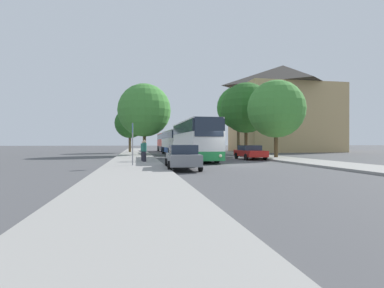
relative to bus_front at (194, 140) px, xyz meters
name	(u,v)px	position (x,y,z in m)	size (l,w,h in m)	color
ground_plane	(232,165)	(1.57, -6.30, -1.89)	(300.00, 300.00, 0.00)	#4C4C4F
sidewalk_left	(134,165)	(-5.43, -6.30, -1.82)	(4.00, 120.00, 0.15)	gray
sidewalk_right	(318,163)	(8.57, -6.30, -1.82)	(4.00, 120.00, 0.15)	gray
building_right_background	(283,108)	(21.38, 23.95, 6.07)	(16.77, 13.79, 15.92)	tan
bus_front	(194,140)	(0.00, 0.00, 0.00)	(2.76, 11.98, 3.56)	#238942
bus_middle	(175,142)	(0.13, 14.65, -0.13)	(3.13, 10.83, 3.30)	#2D519E
bus_rear	(167,142)	(0.22, 27.71, -0.11)	(2.92, 10.91, 3.34)	gray
parked_car_left_curb	(182,157)	(-2.53, -9.35, -1.12)	(2.09, 4.57, 1.50)	slate
parked_car_right_near	(250,152)	(5.61, 0.35, -1.16)	(2.09, 4.52, 1.38)	red
bus_stop_sign	(133,139)	(-5.52, -7.28, -0.03)	(0.08, 0.45, 2.77)	gray
pedestrian_waiting_near	(144,151)	(-4.67, -3.56, -0.90)	(0.36, 0.36, 1.68)	#23232D
pedestrian_waiting_far	(143,151)	(-4.74, -2.33, -0.93)	(0.36, 0.36, 1.62)	#23232D
tree_left_near	(144,110)	(-4.27, 10.89, 3.82)	(6.67, 6.67, 8.91)	brown
tree_left_far	(130,123)	(-6.29, 21.69, 2.87)	(4.80, 4.80, 7.03)	brown
tree_right_near	(246,108)	(7.93, 7.52, 4.00)	(6.15, 6.15, 8.83)	#47331E
tree_right_mid	(276,109)	(8.82, 1.31, 3.19)	(5.89, 5.89, 7.89)	#513D23
tree_right_far	(238,108)	(9.52, 14.82, 4.92)	(6.30, 6.30, 9.82)	brown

